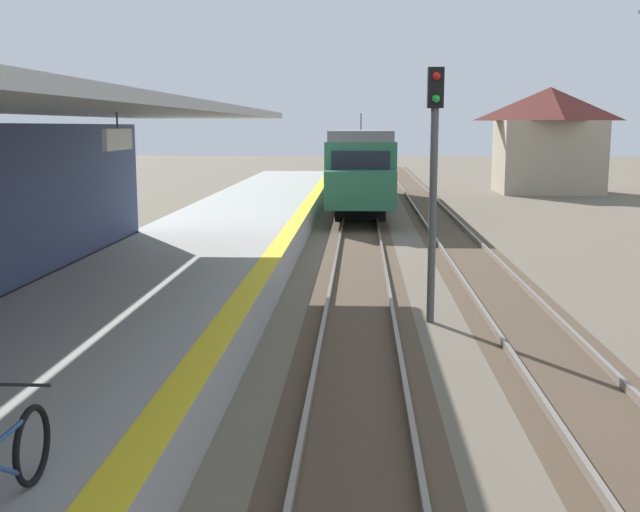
{
  "coord_description": "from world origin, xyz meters",
  "views": [
    {
      "loc": [
        1.91,
        0.12,
        4.04
      ],
      "look_at": [
        1.3,
        11.79,
        2.1
      ],
      "focal_mm": 43.96,
      "sensor_mm": 36.0,
      "label": 1
    }
  ],
  "objects_px": {
    "bicycle_beside_commuter": "(3,470)",
    "distant_trackside_house": "(549,138)",
    "approaching_train": "(361,164)",
    "rail_signal_post": "(434,169)"
  },
  "relations": [
    {
      "from": "bicycle_beside_commuter",
      "to": "distant_trackside_house",
      "type": "relative_size",
      "value": 0.28
    },
    {
      "from": "approaching_train",
      "to": "distant_trackside_house",
      "type": "height_order",
      "value": "distant_trackside_house"
    },
    {
      "from": "bicycle_beside_commuter",
      "to": "rail_signal_post",
      "type": "xyz_separation_m",
      "value": [
        4.35,
        10.2,
        1.9
      ]
    },
    {
      "from": "rail_signal_post",
      "to": "bicycle_beside_commuter",
      "type": "bearing_deg",
      "value": -113.12
    },
    {
      "from": "approaching_train",
      "to": "rail_signal_post",
      "type": "bearing_deg",
      "value": -86.46
    },
    {
      "from": "rail_signal_post",
      "to": "distant_trackside_house",
      "type": "xyz_separation_m",
      "value": [
        10.0,
        33.03,
        0.14
      ]
    },
    {
      "from": "bicycle_beside_commuter",
      "to": "distant_trackside_house",
      "type": "height_order",
      "value": "distant_trackside_house"
    },
    {
      "from": "rail_signal_post",
      "to": "distant_trackside_house",
      "type": "bearing_deg",
      "value": 73.16
    },
    {
      "from": "distant_trackside_house",
      "to": "rail_signal_post",
      "type": "bearing_deg",
      "value": -106.84
    },
    {
      "from": "rail_signal_post",
      "to": "distant_trackside_house",
      "type": "distance_m",
      "value": 34.51
    }
  ]
}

